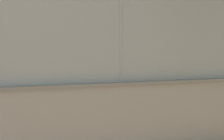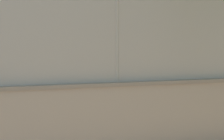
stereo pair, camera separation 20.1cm
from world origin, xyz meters
TOP-DOWN VIEW (x-y plane):
  - ground_plane at (0.00, 0.00)m, footprint 260.00×260.00m
  - player_at_service_line at (-1.05, 2.37)m, footprint 1.10×0.72m
  - player_crossing_court at (3.12, 10.12)m, footprint 1.00×0.69m
  - sports_ball at (-1.40, 4.45)m, footprint 0.20×0.20m

SIDE VIEW (x-z plane):
  - ground_plane at x=0.00m, z-range 0.00..0.00m
  - sports_ball at x=-1.40m, z-range 0.00..0.20m
  - player_crossing_court at x=3.12m, z-range 0.13..1.66m
  - player_at_service_line at x=-1.05m, z-range 0.16..1.87m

